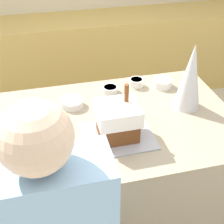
% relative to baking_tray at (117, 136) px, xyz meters
% --- Properties ---
extents(ground_plane, '(12.00, 12.00, 0.00)m').
position_rel_baking_tray_xyz_m(ground_plane, '(0.01, 0.14, -0.94)').
color(ground_plane, beige).
extents(back_cabinet_block, '(6.00, 0.60, 0.91)m').
position_rel_baking_tray_xyz_m(back_cabinet_block, '(0.01, 2.00, -0.48)').
color(back_cabinet_block, tan).
rests_on(back_cabinet_block, ground_plane).
extents(kitchen_island, '(1.42, 0.93, 0.93)m').
position_rel_baking_tray_xyz_m(kitchen_island, '(0.01, 0.14, -0.47)').
color(kitchen_island, gray).
rests_on(kitchen_island, ground_plane).
extents(baking_tray, '(0.38, 0.31, 0.01)m').
position_rel_baking_tray_xyz_m(baking_tray, '(0.00, 0.00, 0.00)').
color(baking_tray, '#9E9EA8').
rests_on(baking_tray, kitchen_island).
extents(gingerbread_house, '(0.22, 0.20, 0.29)m').
position_rel_baking_tray_xyz_m(gingerbread_house, '(0.00, 0.00, 0.11)').
color(gingerbread_house, brown).
rests_on(gingerbread_house, baking_tray).
extents(decorative_tree, '(0.16, 0.16, 0.40)m').
position_rel_baking_tray_xyz_m(decorative_tree, '(0.48, 0.18, 0.20)').
color(decorative_tree, silver).
rests_on(decorative_tree, kitchen_island).
extents(candy_bowl_front_corner, '(0.14, 0.14, 0.04)m').
position_rel_baking_tray_xyz_m(candy_bowl_front_corner, '(-0.19, 0.35, 0.02)').
color(candy_bowl_front_corner, silver).
rests_on(candy_bowl_front_corner, kitchen_island).
extents(candy_bowl_near_tray_left, '(0.10, 0.10, 0.04)m').
position_rel_baking_tray_xyz_m(candy_bowl_near_tray_left, '(0.07, 0.45, 0.02)').
color(candy_bowl_near_tray_left, silver).
rests_on(candy_bowl_near_tray_left, kitchen_island).
extents(candy_bowl_center_rear, '(0.09, 0.09, 0.05)m').
position_rel_baking_tray_xyz_m(candy_bowl_center_rear, '(0.26, 0.48, 0.03)').
color(candy_bowl_center_rear, white).
rests_on(candy_bowl_center_rear, kitchen_island).
extents(candy_bowl_near_tray_right, '(0.12, 0.12, 0.05)m').
position_rel_baking_tray_xyz_m(candy_bowl_near_tray_right, '(0.43, 0.44, 0.03)').
color(candy_bowl_near_tray_right, silver).
rests_on(candy_bowl_near_tray_right, kitchen_island).
extents(mug, '(0.08, 0.08, 0.09)m').
position_rel_baking_tray_xyz_m(mug, '(-0.36, -0.14, 0.04)').
color(mug, '#2D2D33').
rests_on(mug, kitchen_island).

